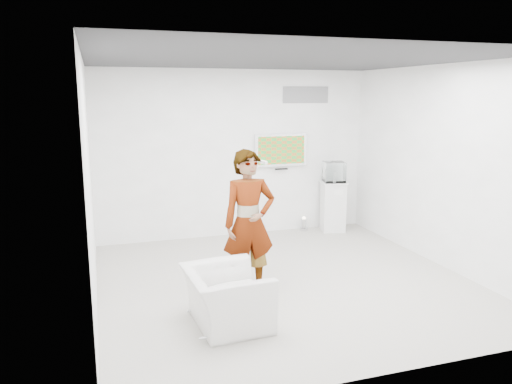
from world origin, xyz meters
TOP-DOWN VIEW (x-y plane):
  - room at (0.00, 0.00)m, footprint 5.01×5.01m
  - tv at (0.85, 2.45)m, footprint 1.00×0.08m
  - logo_decal at (1.35, 2.49)m, footprint 0.90×0.02m
  - person at (-0.59, -0.23)m, footprint 0.70×0.46m
  - armchair at (-1.11, -1.03)m, footprint 0.92×1.04m
  - pedestal at (1.82, 2.17)m, footprint 0.55×0.55m
  - floor_uplight at (1.30, 2.35)m, footprint 0.19×0.19m
  - vitrine at (1.82, 2.17)m, footprint 0.45×0.45m
  - console at (1.82, 2.17)m, footprint 0.10×0.16m
  - wii_remote at (-0.34, -0.08)m, footprint 0.06×0.16m

SIDE VIEW (x-z plane):
  - floor_uplight at x=1.30m, z-range 0.00..0.26m
  - armchair at x=-1.11m, z-range 0.00..0.64m
  - pedestal at x=1.82m, z-range 0.00..0.95m
  - person at x=-0.59m, z-range 0.00..1.89m
  - console at x=1.82m, z-range 0.95..1.16m
  - vitrine at x=1.82m, z-range 0.95..1.32m
  - room at x=0.00m, z-range 0.00..3.00m
  - tv at x=0.85m, z-range 1.25..1.85m
  - wii_remote at x=-0.34m, z-range 1.68..1.72m
  - logo_decal at x=1.35m, z-range 2.40..2.70m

